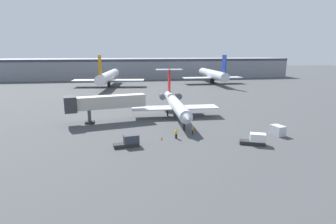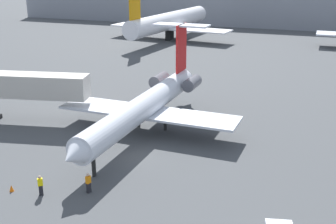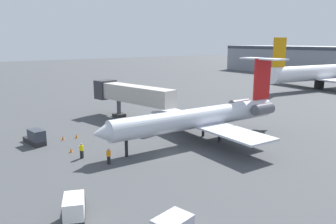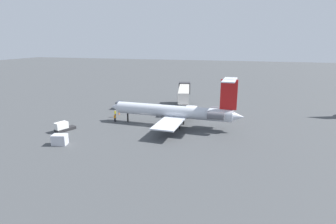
# 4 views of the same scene
# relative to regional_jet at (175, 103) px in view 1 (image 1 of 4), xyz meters

# --- Properties ---
(ground_plane) EXTENTS (400.00, 400.00, 0.10)m
(ground_plane) POSITION_rel_regional_jet_xyz_m (0.92, -6.65, -3.30)
(ground_plane) COLOR #424447
(regional_jet) EXTENTS (19.79, 28.70, 10.22)m
(regional_jet) POSITION_rel_regional_jet_xyz_m (0.00, 0.00, 0.00)
(regional_jet) COLOR silver
(regional_jet) RESTS_ON ground_plane
(jet_bridge) EXTENTS (16.92, 6.27, 5.91)m
(jet_bridge) POSITION_rel_regional_jet_xyz_m (-16.30, -2.29, 0.99)
(jet_bridge) COLOR #B7B2A8
(jet_bridge) RESTS_ON ground_plane
(ground_crew_marshaller) EXTENTS (0.48, 0.45, 1.69)m
(ground_crew_marshaller) POSITION_rel_regional_jet_xyz_m (-2.70, -15.56, -2.39)
(ground_crew_marshaller) COLOR black
(ground_crew_marshaller) RESTS_ON ground_plane
(ground_crew_loader) EXTENTS (0.35, 0.45, 1.69)m
(ground_crew_loader) POSITION_rel_regional_jet_xyz_m (0.63, -13.94, -2.39)
(ground_crew_loader) COLOR black
(ground_crew_loader) RESTS_ON ground_plane
(baggage_tug_lead) EXTENTS (4.23, 2.83, 1.90)m
(baggage_tug_lead) POSITION_rel_regional_jet_xyz_m (9.39, -20.75, -2.41)
(baggage_tug_lead) COLOR #262628
(baggage_tug_lead) RESTS_ON ground_plane
(baggage_tug_trailing) EXTENTS (4.17, 1.99, 1.90)m
(baggage_tug_trailing) POSITION_rel_regional_jet_xyz_m (-10.87, -18.35, -2.41)
(baggage_tug_trailing) COLOR #262628
(baggage_tug_trailing) RESTS_ON ground_plane
(cargo_container_uld) EXTENTS (2.20, 2.73, 1.81)m
(cargo_container_uld) POSITION_rel_regional_jet_xyz_m (15.72, -16.71, -2.34)
(cargo_container_uld) COLOR silver
(cargo_container_uld) RESTS_ON ground_plane
(traffic_cone_near) EXTENTS (0.36, 0.36, 0.55)m
(traffic_cone_near) POSITION_rel_regional_jet_xyz_m (-10.72, -15.02, -2.97)
(traffic_cone_near) COLOR orange
(traffic_cone_near) RESTS_ON ground_plane
(traffic_cone_mid) EXTENTS (0.36, 0.36, 0.55)m
(traffic_cone_mid) POSITION_rel_regional_jet_xyz_m (-10.53, -13.28, -2.97)
(traffic_cone_mid) COLOR orange
(traffic_cone_mid) RESTS_ON ground_plane
(traffic_cone_far) EXTENTS (0.36, 0.36, 0.55)m
(traffic_cone_far) POSITION_rel_regional_jet_xyz_m (-5.29, -15.87, -2.97)
(traffic_cone_far) COLOR orange
(traffic_cone_far) RESTS_ON ground_plane
(terminal_building) EXTENTS (156.55, 23.40, 10.57)m
(terminal_building) POSITION_rel_regional_jet_xyz_m (0.92, 93.43, 2.05)
(terminal_building) COLOR gray
(terminal_building) RESTS_ON ground_plane
(parked_airliner_west_end) EXTENTS (29.90, 35.21, 13.39)m
(parked_airliner_west_end) POSITION_rel_regional_jet_xyz_m (-17.78, 56.07, 1.04)
(parked_airliner_west_end) COLOR white
(parked_airliner_west_end) RESTS_ON ground_plane
(parked_airliner_west_mid) EXTENTS (27.06, 32.21, 13.22)m
(parked_airliner_west_mid) POSITION_rel_regional_jet_xyz_m (28.58, 59.46, 0.96)
(parked_airliner_west_mid) COLOR silver
(parked_airliner_west_mid) RESTS_ON ground_plane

